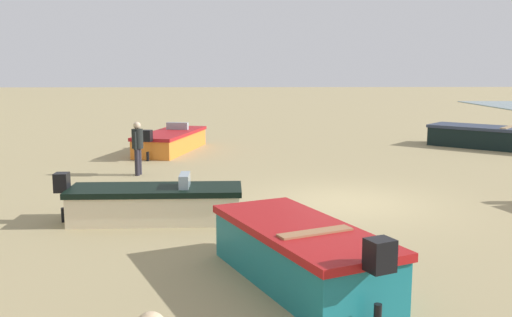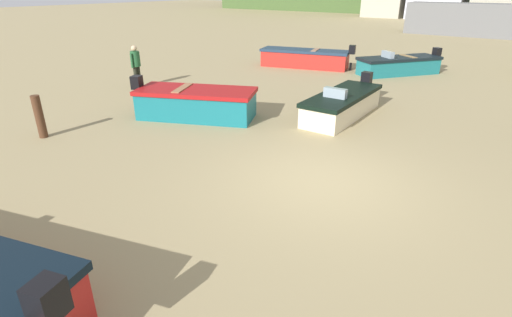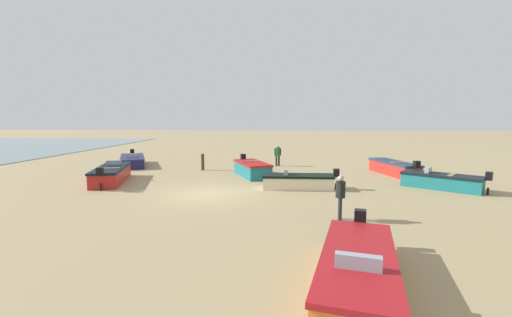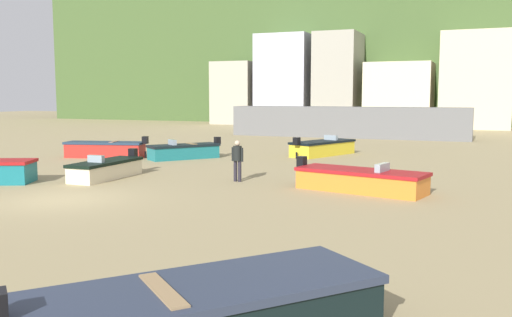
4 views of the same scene
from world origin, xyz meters
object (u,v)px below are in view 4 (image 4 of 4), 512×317
(boat_yellow_4, at_px, (323,148))
(boat_teal_6, at_px, (184,151))
(boat_orange_3, at_px, (361,180))
(boat_red_7, at_px, (106,149))
(boat_black_2, at_px, (205,315))
(boat_cream_5, at_px, (106,169))
(beach_walker_foreground, at_px, (237,157))

(boat_yellow_4, bearing_deg, boat_teal_6, -123.35)
(boat_orange_3, xyz_separation_m, boat_red_7, (-15.02, 5.43, 0.04))
(boat_orange_3, bearing_deg, boat_teal_6, -108.11)
(boat_red_7, bearing_deg, boat_black_2, -154.20)
(boat_black_2, relative_size, boat_orange_3, 0.97)
(boat_orange_3, bearing_deg, boat_red_7, -96.89)
(boat_orange_3, height_order, boat_cream_5, boat_orange_3)
(boat_yellow_4, distance_m, beach_walker_foreground, 10.58)
(boat_teal_6, bearing_deg, boat_red_7, 50.33)
(boat_black_2, distance_m, boat_teal_6, 22.35)
(boat_yellow_4, xyz_separation_m, boat_cream_5, (-5.82, -11.82, -0.04))
(boat_yellow_4, xyz_separation_m, beach_walker_foreground, (-0.56, -10.55, 0.53))
(boat_orange_3, relative_size, boat_teal_6, 1.30)
(boat_black_2, xyz_separation_m, boat_orange_3, (-0.51, 12.83, -0.05))
(boat_red_7, bearing_deg, boat_orange_3, -124.47)
(boat_yellow_4, xyz_separation_m, boat_red_7, (-10.66, -5.52, 0.02))
(beach_walker_foreground, bearing_deg, boat_orange_3, -175.13)
(boat_black_2, bearing_deg, boat_teal_6, 160.64)
(boat_black_2, bearing_deg, boat_yellow_4, 141.98)
(boat_black_2, xyz_separation_m, boat_teal_6, (-11.26, 19.31, -0.04))
(boat_black_2, height_order, boat_yellow_4, boat_black_2)
(boat_teal_6, bearing_deg, beach_walker_foreground, 170.34)
(boat_yellow_4, bearing_deg, boat_orange_3, -46.68)
(boat_black_2, relative_size, boat_yellow_4, 1.02)
(boat_black_2, bearing_deg, beach_walker_foreground, 152.70)
(boat_cream_5, bearing_deg, boat_red_7, -53.36)
(boat_black_2, relative_size, beach_walker_foreground, 2.94)
(boat_black_2, height_order, boat_cream_5, boat_black_2)
(boat_yellow_4, height_order, boat_teal_6, boat_yellow_4)
(boat_black_2, relative_size, boat_cream_5, 1.22)
(boat_yellow_4, height_order, beach_walker_foreground, beach_walker_foreground)
(boat_yellow_4, height_order, boat_red_7, boat_red_7)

